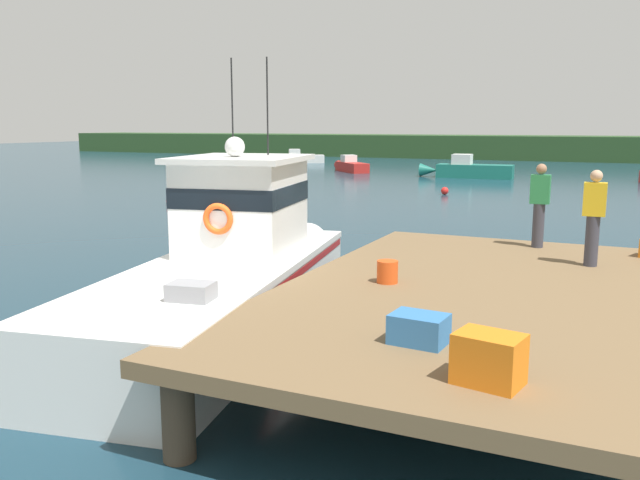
% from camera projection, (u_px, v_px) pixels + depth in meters
% --- Properties ---
extents(ground_plane, '(200.00, 200.00, 0.00)m').
position_uv_depth(ground_plane, '(218.00, 328.00, 11.70)').
color(ground_plane, '#193847').
extents(dock, '(6.00, 9.00, 1.20)m').
position_uv_depth(dock, '(495.00, 299.00, 9.55)').
color(dock, '#4C3D2D').
rests_on(dock, ground).
extents(main_fishing_boat, '(3.92, 9.97, 4.80)m').
position_uv_depth(main_fishing_boat, '(231.00, 270.00, 11.75)').
color(main_fishing_boat, white).
rests_on(main_fishing_boat, ground).
extents(crate_stack_near_edge, '(0.63, 0.49, 0.33)m').
position_uv_depth(crate_stack_near_edge, '(419.00, 329.00, 7.21)').
color(crate_stack_near_edge, '#3370B2').
rests_on(crate_stack_near_edge, dock).
extents(crate_single_by_cleat, '(0.67, 0.55, 0.48)m').
position_uv_depth(crate_single_by_cleat, '(489.00, 359.00, 6.07)').
color(crate_single_by_cleat, orange).
rests_on(crate_single_by_cleat, dock).
extents(bait_bucket, '(0.32, 0.32, 0.34)m').
position_uv_depth(bait_bucket, '(387.00, 272.00, 9.97)').
color(bait_bucket, '#E04C19').
rests_on(bait_bucket, dock).
extents(deckhand_by_the_boat, '(0.36, 0.22, 1.63)m').
position_uv_depth(deckhand_by_the_boat, '(540.00, 204.00, 12.73)').
color(deckhand_by_the_boat, '#383842').
rests_on(deckhand_by_the_boat, dock).
extents(deckhand_further_back, '(0.36, 0.22, 1.63)m').
position_uv_depth(deckhand_further_back, '(594.00, 216.00, 11.04)').
color(deckhand_further_back, '#383842').
rests_on(deckhand_further_back, dock).
extents(moored_boat_near_channel, '(4.88, 3.47, 1.29)m').
position_uv_depth(moored_boat_near_channel, '(298.00, 158.00, 61.40)').
color(moored_boat_near_channel, silver).
rests_on(moored_boat_near_channel, ground).
extents(moored_boat_mid_harbor, '(4.09, 4.25, 1.25)m').
position_uv_depth(moored_boat_mid_harbor, '(350.00, 166.00, 50.26)').
color(moored_boat_mid_harbor, red).
rests_on(moored_boat_mid_harbor, ground).
extents(moored_boat_far_right, '(6.28, 1.82, 1.58)m').
position_uv_depth(moored_boat_far_right, '(468.00, 170.00, 44.35)').
color(moored_boat_far_right, '#196B5B').
rests_on(moored_boat_far_right, ground).
extents(moored_boat_far_left, '(1.78, 5.59, 1.40)m').
position_uv_depth(moored_boat_far_left, '(223.00, 183.00, 35.07)').
color(moored_boat_far_left, '#4C4C51').
rests_on(moored_boat_far_left, ground).
extents(mooring_buoy_spare_mooring, '(0.39, 0.39, 0.39)m').
position_uv_depth(mooring_buoy_spare_mooring, '(445.00, 191.00, 33.85)').
color(mooring_buoy_spare_mooring, red).
rests_on(mooring_buoy_spare_mooring, ground).
extents(mooring_buoy_outer, '(0.41, 0.41, 0.41)m').
position_uv_depth(mooring_buoy_outer, '(171.00, 201.00, 29.16)').
color(mooring_buoy_outer, red).
rests_on(mooring_buoy_outer, ground).
extents(far_shoreline, '(120.00, 8.00, 2.40)m').
position_uv_depth(far_shoreline, '(554.00, 148.00, 67.03)').
color(far_shoreline, '#284723').
rests_on(far_shoreline, ground).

